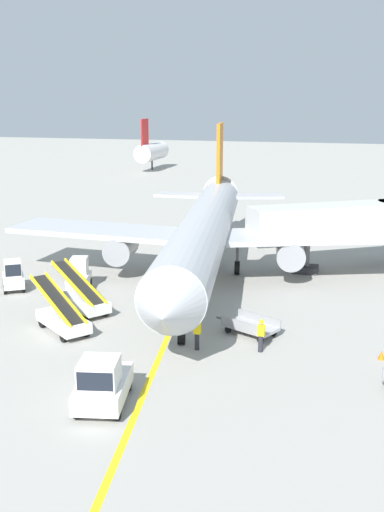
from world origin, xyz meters
The scene contains 14 objects.
ground_plane centered at (0.00, 0.00, 0.00)m, with size 300.00×300.00×0.00m, color #9E9B93.
taxi_line_yellow centered at (-1.62, 5.00, 0.00)m, with size 0.30×80.00×0.01m, color yellow.
airliner centered at (-1.71, 11.26, 3.42)m, with size 28.28×35.27×10.10m.
jet_bridge centered at (7.56, 16.46, 3.54)m, with size 12.21×8.90×4.85m.
pushback_tug centered at (-1.10, -7.88, 0.99)m, with size 2.57×3.90×2.20m.
baggage_tug_near_wing centered at (-13.06, 5.34, 0.93)m, with size 2.41×2.72×2.10m.
baggage_tug_by_cargo_door centered at (-9.01, 6.69, 0.93)m, with size 1.87×2.65×2.10m.
belt_loader_forward_hold centered at (-6.58, -0.56, 0.78)m, with size 4.72×4.04×2.59m.
belt_loader_aft_hold centered at (-6.88, 2.68, 0.78)m, with size 4.78×3.95×2.59m.
baggage_cart_empty_trailing centered at (3.28, 1.62, 0.47)m, with size 3.73×2.63×0.94m.
ground_crew_marshaller centered at (1.08, -1.13, 0.91)m, with size 0.36×0.24×1.70m.
ground_crew_wing_walker centered at (4.19, -0.55, 0.91)m, with size 0.36×0.24×1.70m.
safety_cone_nose_left centered at (9.96, 0.08, 0.22)m, with size 0.36×0.36×0.44m, color orange.
distant_aircraft_far_left centered at (-27.29, 74.41, 3.22)m, with size 3.00×10.10×8.80m.
Camera 1 is at (8.67, -29.55, 12.26)m, focal length 44.23 mm.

